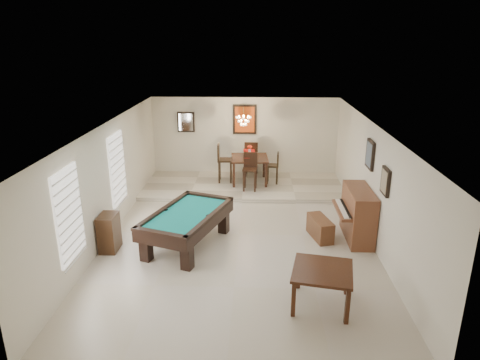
# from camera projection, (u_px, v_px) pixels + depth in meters

# --- Properties ---
(ground_plane) EXTENTS (6.00, 9.00, 0.02)m
(ground_plane) POSITION_uv_depth(u_px,v_px,m) (239.00, 235.00, 10.09)
(ground_plane) COLOR beige
(wall_back) EXTENTS (6.00, 0.04, 2.60)m
(wall_back) POSITION_uv_depth(u_px,v_px,m) (245.00, 137.00, 13.93)
(wall_back) COLOR silver
(wall_back) RESTS_ON ground_plane
(wall_front) EXTENTS (6.00, 0.04, 2.60)m
(wall_front) POSITION_uv_depth(u_px,v_px,m) (224.00, 297.00, 5.42)
(wall_front) COLOR silver
(wall_front) RESTS_ON ground_plane
(wall_left) EXTENTS (0.04, 9.00, 2.60)m
(wall_left) POSITION_uv_depth(u_px,v_px,m) (108.00, 181.00, 9.79)
(wall_left) COLOR silver
(wall_left) RESTS_ON ground_plane
(wall_right) EXTENTS (0.04, 9.00, 2.60)m
(wall_right) POSITION_uv_depth(u_px,v_px,m) (373.00, 184.00, 9.56)
(wall_right) COLOR silver
(wall_right) RESTS_ON ground_plane
(ceiling) EXTENTS (6.00, 9.00, 0.04)m
(ceiling) POSITION_uv_depth(u_px,v_px,m) (239.00, 126.00, 9.26)
(ceiling) COLOR white
(ceiling) RESTS_ON wall_back
(dining_step) EXTENTS (6.00, 2.50, 0.12)m
(dining_step) POSITION_uv_depth(u_px,v_px,m) (243.00, 186.00, 13.15)
(dining_step) COLOR beige
(dining_step) RESTS_ON ground_plane
(window_left_front) EXTENTS (0.06, 1.00, 1.70)m
(window_left_front) POSITION_uv_depth(u_px,v_px,m) (69.00, 215.00, 7.67)
(window_left_front) COLOR white
(window_left_front) RESTS_ON wall_left
(window_left_rear) EXTENTS (0.06, 1.00, 1.70)m
(window_left_rear) POSITION_uv_depth(u_px,v_px,m) (117.00, 169.00, 10.32)
(window_left_rear) COLOR white
(window_left_rear) RESTS_ON wall_left
(pool_table) EXTENTS (1.94, 2.59, 0.77)m
(pool_table) POSITION_uv_depth(u_px,v_px,m) (187.00, 229.00, 9.45)
(pool_table) COLOR black
(pool_table) RESTS_ON ground_plane
(square_table) EXTENTS (1.17, 1.17, 0.69)m
(square_table) POSITION_uv_depth(u_px,v_px,m) (321.00, 287.00, 7.35)
(square_table) COLOR black
(square_table) RESTS_ON ground_plane
(upright_piano) EXTENTS (0.80, 1.42, 1.18)m
(upright_piano) POSITION_uv_depth(u_px,v_px,m) (352.00, 214.00, 9.73)
(upright_piano) COLOR brown
(upright_piano) RESTS_ON ground_plane
(piano_bench) EXTENTS (0.55, 0.93, 0.48)m
(piano_bench) POSITION_uv_depth(u_px,v_px,m) (320.00, 228.00, 9.85)
(piano_bench) COLOR brown
(piano_bench) RESTS_ON ground_plane
(apothecary_chest) EXTENTS (0.36, 0.55, 0.82)m
(apothecary_chest) POSITION_uv_depth(u_px,v_px,m) (109.00, 233.00, 9.24)
(apothecary_chest) COLOR black
(apothecary_chest) RESTS_ON ground_plane
(dining_table) EXTENTS (1.17, 1.17, 0.92)m
(dining_table) POSITION_uv_depth(u_px,v_px,m) (249.00, 168.00, 13.19)
(dining_table) COLOR black
(dining_table) RESTS_ON dining_step
(flower_vase) EXTENTS (0.19, 0.19, 0.27)m
(flower_vase) POSITION_uv_depth(u_px,v_px,m) (250.00, 149.00, 13.00)
(flower_vase) COLOR red
(flower_vase) RESTS_ON dining_table
(dining_chair_south) EXTENTS (0.44, 0.44, 1.10)m
(dining_chair_south) POSITION_uv_depth(u_px,v_px,m) (250.00, 172.00, 12.48)
(dining_chair_south) COLOR black
(dining_chair_south) RESTS_ON dining_step
(dining_chair_north) EXTENTS (0.44, 0.44, 1.14)m
(dining_chair_north) POSITION_uv_depth(u_px,v_px,m) (251.00, 158.00, 13.83)
(dining_chair_north) COLOR black
(dining_chair_north) RESTS_ON dining_step
(dining_chair_west) EXTENTS (0.46, 0.46, 1.20)m
(dining_chair_west) POSITION_uv_depth(u_px,v_px,m) (225.00, 163.00, 13.19)
(dining_chair_west) COLOR black
(dining_chair_west) RESTS_ON dining_step
(dining_chair_east) EXTENTS (0.38, 0.38, 0.96)m
(dining_chair_east) POSITION_uv_depth(u_px,v_px,m) (272.00, 168.00, 13.11)
(dining_chair_east) COLOR black
(dining_chair_east) RESTS_ON dining_step
(chandelier) EXTENTS (0.44, 0.44, 0.60)m
(chandelier) POSITION_uv_depth(u_px,v_px,m) (243.00, 117.00, 12.42)
(chandelier) COLOR #FFE5B2
(chandelier) RESTS_ON ceiling
(back_painting) EXTENTS (0.75, 0.06, 0.95)m
(back_painting) POSITION_uv_depth(u_px,v_px,m) (245.00, 119.00, 13.70)
(back_painting) COLOR #D84C14
(back_painting) RESTS_ON wall_back
(back_mirror) EXTENTS (0.55, 0.06, 0.65)m
(back_mirror) POSITION_uv_depth(u_px,v_px,m) (186.00, 122.00, 13.81)
(back_mirror) COLOR white
(back_mirror) RESTS_ON wall_back
(right_picture_upper) EXTENTS (0.06, 0.55, 0.65)m
(right_picture_upper) POSITION_uv_depth(u_px,v_px,m) (370.00, 154.00, 9.66)
(right_picture_upper) COLOR slate
(right_picture_upper) RESTS_ON wall_right
(right_picture_lower) EXTENTS (0.06, 0.45, 0.55)m
(right_picture_lower) POSITION_uv_depth(u_px,v_px,m) (385.00, 181.00, 8.49)
(right_picture_lower) COLOR gray
(right_picture_lower) RESTS_ON wall_right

